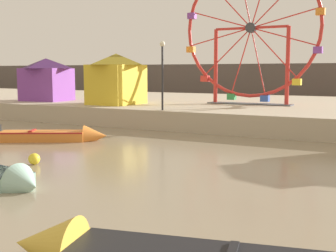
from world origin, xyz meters
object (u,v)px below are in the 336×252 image
Objects in this scene: motorboat_seafoam at (2,178)px; carnival_booth_purple_stall at (46,79)px; ferris_wheel_red_frame at (251,31)px; carnival_booth_yellow_awning at (116,78)px; mooring_buoy_orange at (34,159)px; promenade_lamp_near at (162,66)px; motorboat_orange_hull at (60,136)px.

motorboat_seafoam is 22.73m from carnival_booth_purple_stall.
ferris_wheel_red_frame is 9.98m from carnival_booth_yellow_awning.
promenade_lamp_near is at bearing 93.20° from mooring_buoy_orange.
mooring_buoy_orange is (-1.37, 2.73, -0.00)m from motorboat_seafoam.
carnival_booth_purple_stall is at bearing -166.90° from ferris_wheel_red_frame.
motorboat_seafoam is at bearing -63.34° from mooring_buoy_orange.
mooring_buoy_orange is (13.00, -14.67, -2.70)m from carnival_booth_purple_stall.
promenade_lamp_near is at bearing -19.92° from carnival_booth_purple_stall.
ferris_wheel_red_frame is at bearing 37.79° from motorboat_orange_hull.
motorboat_orange_hull is at bearing -111.59° from promenade_lamp_near.
mooring_buoy_orange is at bearing 125.70° from motorboat_seafoam.
carnival_booth_purple_stall is (-9.88, 9.74, 2.64)m from motorboat_orange_hull.
promenade_lamp_near is at bearing -114.09° from ferris_wheel_red_frame.
motorboat_seafoam is (4.49, -7.66, -0.05)m from motorboat_orange_hull.
motorboat_orange_hull reaches higher than mooring_buoy_orange.
carnival_booth_yellow_awning is at bearing 77.78° from motorboat_orange_hull.
carnival_booth_yellow_awning is 6.11m from promenade_lamp_near.
promenade_lamp_near is (5.32, -2.91, 0.81)m from carnival_booth_yellow_awning.
motorboat_seafoam is 1.07× the size of carnival_booth_purple_stall.
promenade_lamp_near reaches higher than carnival_booth_yellow_awning.
carnival_booth_purple_stall is at bearing 106.15° from motorboat_orange_hull.
carnival_booth_yellow_awning is 1.00× the size of promenade_lamp_near.
carnival_booth_purple_stall reaches higher than motorboat_seafoam.
mooring_buoy_orange is (0.63, -11.23, -3.62)m from promenade_lamp_near.
motorboat_seafoam reaches higher than mooring_buoy_orange.
carnival_booth_yellow_awning is at bearing 122.49° from motorboat_seafoam.
carnival_booth_yellow_awning reaches higher than motorboat_seafoam.
ferris_wheel_red_frame reaches higher than carnival_booth_purple_stall.
mooring_buoy_orange is at bearing -52.82° from carnival_booth_purple_stall.
ferris_wheel_red_frame is at bearing 28.78° from carnival_booth_yellow_awning.
carnival_booth_purple_stall is 12.88m from promenade_lamp_near.
carnival_booth_purple_stall is (-15.53, -3.62, -3.36)m from ferris_wheel_red_frame.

